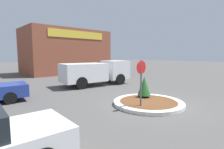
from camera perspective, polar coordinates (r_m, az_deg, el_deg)
The scene contains 6 objects.
ground_plane at distance 9.02m, azimuth 11.70°, elevation -9.55°, with size 120.00×120.00×0.00m, color #514F4C.
traffic_island at distance 8.99m, azimuth 11.72°, elevation -9.04°, with size 3.45×3.45×0.17m.
stop_sign at distance 7.90m, azimuth 9.50°, elevation -0.57°, with size 0.60×0.07×2.23m.
island_shrub at distance 9.65m, azimuth 10.48°, elevation -3.70°, with size 0.71×0.71×1.12m.
utility_truck at distance 14.23m, azimuth -5.33°, elevation 0.92°, with size 5.79×2.83×1.95m.
storefront_building at distance 25.05m, azimuth -14.58°, elevation 7.23°, with size 10.88×6.07×5.74m.
Camera 1 is at (-7.03, -5.07, 2.47)m, focal length 28.00 mm.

